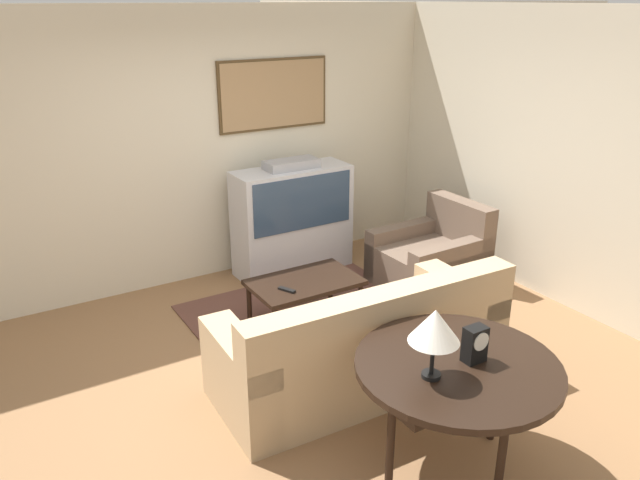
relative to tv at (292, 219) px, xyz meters
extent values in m
plane|color=#8E6642|center=(-0.79, -1.73, -0.58)|extent=(12.00, 12.00, 0.00)
cube|color=beige|center=(-0.79, 0.40, 0.77)|extent=(12.00, 0.06, 2.70)
cube|color=#4C381E|center=(0.00, 0.35, 1.25)|extent=(1.22, 0.03, 0.71)
cube|color=#A37F56|center=(0.00, 0.34, 1.25)|extent=(1.17, 0.01, 0.66)
cube|color=beige|center=(1.84, -1.73, 0.77)|extent=(0.06, 12.00, 2.70)
cube|color=brown|center=(-0.39, -1.06, -0.57)|extent=(2.05, 1.78, 0.01)
cube|color=silver|center=(0.00, 0.00, -0.32)|extent=(1.23, 0.46, 0.51)
cube|color=silver|center=(0.00, 0.00, 0.24)|extent=(1.23, 0.46, 0.62)
cube|color=#2D425B|center=(0.00, -0.23, 0.24)|extent=(1.11, 0.01, 0.54)
cube|color=#9E9EA3|center=(0.00, 0.00, 0.59)|extent=(0.55, 0.25, 0.09)
cube|color=tan|center=(-0.59, -2.09, -0.34)|extent=(2.19, 0.96, 0.47)
cube|color=tan|center=(-0.61, -2.42, 0.11)|extent=(2.17, 0.29, 0.43)
cube|color=tan|center=(0.36, -2.12, -0.26)|extent=(0.27, 0.89, 0.63)
cube|color=tan|center=(-1.55, -2.06, -0.26)|extent=(0.27, 0.89, 0.63)
cube|color=#877154|center=(-0.12, -2.31, 0.06)|extent=(0.36, 0.13, 0.34)
cube|color=#877154|center=(-1.09, -2.27, 0.06)|extent=(0.36, 0.13, 0.34)
cube|color=brown|center=(0.99, -1.03, -0.37)|extent=(1.00, 0.85, 0.42)
cube|color=brown|center=(1.39, -1.02, 0.05)|extent=(0.19, 0.84, 0.42)
cube|color=brown|center=(0.98, -0.69, -0.30)|extent=(0.99, 0.18, 0.56)
cube|color=brown|center=(1.00, -1.37, -0.30)|extent=(0.99, 0.18, 0.56)
cube|color=black|center=(-0.49, -1.11, -0.17)|extent=(0.95, 0.60, 0.04)
cylinder|color=black|center=(-0.92, -1.36, -0.38)|extent=(0.04, 0.04, 0.39)
cylinder|color=black|center=(-0.07, -1.36, -0.38)|extent=(0.04, 0.04, 0.39)
cylinder|color=black|center=(-0.92, -0.86, -0.38)|extent=(0.04, 0.04, 0.39)
cylinder|color=black|center=(-0.07, -0.86, -0.38)|extent=(0.04, 0.04, 0.39)
cylinder|color=black|center=(-0.64, -3.16, 0.16)|extent=(1.21, 1.21, 0.04)
cube|color=black|center=(-0.64, -3.16, 0.09)|extent=(1.03, 0.48, 0.08)
cylinder|color=black|center=(-1.07, -3.10, -0.22)|extent=(0.05, 0.05, 0.71)
cylinder|color=black|center=(-0.22, -3.10, -0.22)|extent=(0.05, 0.05, 0.71)
cylinder|color=black|center=(-0.64, -3.55, -0.22)|extent=(0.05, 0.05, 0.71)
cylinder|color=black|center=(-0.87, -3.19, 0.19)|extent=(0.11, 0.11, 0.02)
cylinder|color=black|center=(-0.87, -3.19, 0.38)|extent=(0.02, 0.02, 0.36)
cone|color=white|center=(-0.87, -3.19, 0.51)|extent=(0.29, 0.29, 0.19)
cube|color=black|center=(-0.55, -3.19, 0.29)|extent=(0.13, 0.09, 0.22)
cylinder|color=white|center=(-0.55, -3.24, 0.33)|extent=(0.11, 0.01, 0.11)
cube|color=black|center=(-0.73, -1.21, -0.14)|extent=(0.11, 0.16, 0.02)
camera|label=1|loc=(-2.96, -5.41, 2.17)|focal=35.00mm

